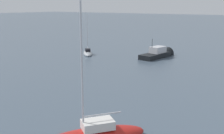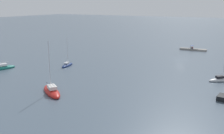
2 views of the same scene
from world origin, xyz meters
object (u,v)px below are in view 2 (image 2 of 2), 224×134
umbrella_open_navy (192,45)px  sailboat_grey_far (221,80)px  person_seated_grey_right (191,48)px  sailboat_teal_outer (2,68)px  person_seated_maroon_left (193,48)px  sailboat_navy_mid (67,65)px  sailboat_red_near (52,91)px

umbrella_open_navy → sailboat_grey_far: (-13.41, 35.18, -1.46)m
person_seated_grey_right → sailboat_grey_far: size_ratio=0.09×
person_seated_grey_right → sailboat_teal_outer: (35.26, 50.07, -0.55)m
person_seated_grey_right → umbrella_open_navy: umbrella_open_navy is taller
person_seated_maroon_left → person_seated_grey_right: same height
person_seated_grey_right → sailboat_grey_far: sailboat_grey_far is taller
person_seated_maroon_left → umbrella_open_navy: umbrella_open_navy is taller
umbrella_open_navy → sailboat_navy_mid: (23.44, 39.60, -1.47)m
person_seated_maroon_left → sailboat_grey_far: size_ratio=0.09×
sailboat_grey_far → person_seated_grey_right: bearing=158.2°
sailboat_red_near → sailboat_navy_mid: 21.41m
person_seated_maroon_left → umbrella_open_navy: bearing=-38.5°
sailboat_navy_mid → sailboat_red_near: bearing=-70.7°
person_seated_maroon_left → sailboat_navy_mid: sailboat_navy_mid is taller
sailboat_navy_mid → sailboat_teal_outer: bearing=-150.1°
sailboat_red_near → sailboat_navy_mid: (10.83, -18.47, -0.11)m
umbrella_open_navy → sailboat_navy_mid: size_ratio=0.16×
sailboat_red_near → sailboat_teal_outer: 24.27m
sailboat_grey_far → person_seated_maroon_left: bearing=157.4°
person_seated_grey_right → sailboat_red_near: 59.34m
sailboat_red_near → sailboat_teal_outer: size_ratio=1.02×
person_seated_maroon_left → sailboat_navy_mid: bearing=49.6°
umbrella_open_navy → sailboat_navy_mid: 46.04m
sailboat_red_near → sailboat_grey_far: (-26.01, -22.89, -0.10)m
umbrella_open_navy → sailboat_teal_outer: 61.44m
sailboat_red_near → sailboat_grey_far: sailboat_red_near is taller
person_seated_grey_right → sailboat_grey_far: bearing=101.9°
person_seated_maroon_left → sailboat_teal_outer: bearing=45.0°
person_seated_grey_right → sailboat_teal_outer: size_ratio=0.07×
sailboat_red_near → umbrella_open_navy: bearing=22.4°
sailboat_grey_far → sailboat_teal_outer: bearing=-116.1°
person_seated_maroon_left → person_seated_grey_right: size_ratio=1.00×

